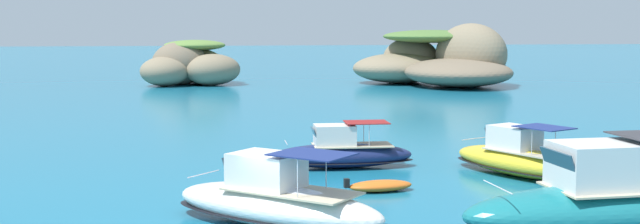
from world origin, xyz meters
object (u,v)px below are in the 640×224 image
object	(u,v)px
islet_large	(439,62)
dinghy_tender	(380,186)
islet_small	(189,66)
motorboat_navy	(341,153)
motorboat_yellow	(520,159)
motorboat_teal	(612,205)
motorboat_white	(276,202)

from	to	relation	value
islet_large	dinghy_tender	bearing A→B (deg)	-108.30
islet_small	dinghy_tender	xyz separation A→B (m)	(9.01, -56.06, -1.75)
motorboat_navy	motorboat_yellow	bearing A→B (deg)	-21.71
islet_large	motorboat_navy	distance (m)	50.54
motorboat_teal	dinghy_tender	bearing A→B (deg)	127.23
motorboat_yellow	dinghy_tender	xyz separation A→B (m)	(-6.69, -2.40, -0.50)
islet_small	islet_large	bearing A→B (deg)	-7.66
motorboat_white	dinghy_tender	size ratio (longest dim) A/B	2.72
islet_large	motorboat_teal	world-z (taller)	islet_large
islet_large	motorboat_white	xyz separation A→B (m)	(-21.88, -57.41, -1.59)
islet_small	motorboat_navy	size ratio (longest dim) A/B	1.72
islet_large	motorboat_teal	distance (m)	61.22
motorboat_teal	dinghy_tender	xyz separation A→B (m)	(-5.76, 7.58, -0.78)
motorboat_navy	motorboat_yellow	size ratio (longest dim) A/B	0.90
motorboat_white	dinghy_tender	distance (m)	6.68
motorboat_white	motorboat_navy	size ratio (longest dim) A/B	1.16
motorboat_navy	motorboat_teal	bearing A→B (deg)	-63.42
dinghy_tender	islet_large	bearing A→B (deg)	71.70
islet_large	motorboat_navy	size ratio (longest dim) A/B	2.79
islet_large	motorboat_yellow	bearing A→B (deg)	-102.03
motorboat_navy	motorboat_teal	xyz separation A→B (m)	(6.47, -12.93, 0.33)
islet_small	motorboat_navy	distance (m)	51.41
motorboat_white	dinghy_tender	world-z (taller)	motorboat_white
motorboat_white	motorboat_yellow	distance (m)	13.37
islet_large	motorboat_yellow	xyz separation A→B (m)	(-10.68, -50.11, -1.67)
islet_large	motorboat_white	size ratio (longest dim) A/B	2.41
islet_small	motorboat_teal	xyz separation A→B (m)	(14.77, -63.64, -0.97)
motorboat_white	motorboat_teal	distance (m)	10.62
motorboat_navy	dinghy_tender	bearing A→B (deg)	-82.44
motorboat_teal	motorboat_yellow	distance (m)	10.03
islet_small	dinghy_tender	bearing A→B (deg)	-80.87
islet_large	motorboat_teal	xyz separation A→B (m)	(-11.61, -60.09, -1.39)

